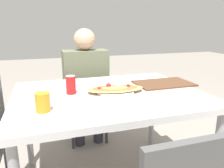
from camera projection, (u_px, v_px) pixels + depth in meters
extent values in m
cube|color=silver|center=(109.00, 95.00, 1.51)|extent=(1.27, 0.96, 0.04)
cylinder|color=#99999E|center=(216.00, 161.00, 1.39)|extent=(0.05, 0.05, 0.69)
cylinder|color=#99999E|center=(28.00, 128.00, 1.83)|extent=(0.05, 0.05, 0.69)
cylinder|color=#99999E|center=(152.00, 112.00, 2.17)|extent=(0.05, 0.05, 0.69)
cube|color=#4C4C4C|center=(86.00, 100.00, 2.26)|extent=(0.40, 0.40, 0.04)
cube|color=#4C4C4C|center=(82.00, 75.00, 2.37)|extent=(0.38, 0.03, 0.41)
cylinder|color=#38383D|center=(106.00, 124.00, 2.21)|extent=(0.03, 0.03, 0.42)
cylinder|color=#38383D|center=(73.00, 129.00, 2.11)|extent=(0.03, 0.03, 0.42)
cylinder|color=#38383D|center=(98.00, 112.00, 2.52)|extent=(0.03, 0.03, 0.42)
cylinder|color=#38383D|center=(68.00, 116.00, 2.42)|extent=(0.03, 0.03, 0.42)
cylinder|color=#38383D|center=(7.00, 163.00, 1.59)|extent=(0.03, 0.03, 0.42)
cylinder|color=#2D2D38|center=(98.00, 121.00, 2.24)|extent=(0.10, 0.10, 0.46)
cylinder|color=#2D2D38|center=(79.00, 124.00, 2.18)|extent=(0.10, 0.10, 0.46)
cube|color=#60664C|center=(86.00, 75.00, 2.16)|extent=(0.43, 0.21, 0.49)
sphere|color=tan|center=(84.00, 39.00, 2.07)|extent=(0.21, 0.21, 0.21)
cylinder|color=white|center=(115.00, 91.00, 1.52)|extent=(0.27, 0.27, 0.01)
ellipsoid|color=tan|center=(115.00, 89.00, 1.52)|extent=(0.41, 0.23, 0.02)
ellipsoid|color=#D16033|center=(115.00, 88.00, 1.51)|extent=(0.34, 0.19, 0.01)
sphere|color=maroon|center=(99.00, 88.00, 1.49)|extent=(0.02, 0.02, 0.02)
sphere|color=maroon|center=(120.00, 87.00, 1.51)|extent=(0.03, 0.03, 0.03)
sphere|color=maroon|center=(128.00, 86.00, 1.54)|extent=(0.03, 0.03, 0.03)
sphere|color=beige|center=(120.00, 87.00, 1.50)|extent=(0.03, 0.03, 0.03)
sphere|color=maroon|center=(109.00, 85.00, 1.54)|extent=(0.03, 0.03, 0.03)
sphere|color=beige|center=(118.00, 86.00, 1.53)|extent=(0.02, 0.02, 0.02)
cylinder|color=red|center=(71.00, 85.00, 1.47)|extent=(0.07, 0.07, 0.12)
cylinder|color=silver|center=(70.00, 76.00, 1.46)|extent=(0.06, 0.06, 0.00)
cylinder|color=orange|center=(43.00, 102.00, 1.17)|extent=(0.08, 0.08, 0.10)
cube|color=brown|center=(163.00, 83.00, 1.73)|extent=(0.44, 0.28, 0.01)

